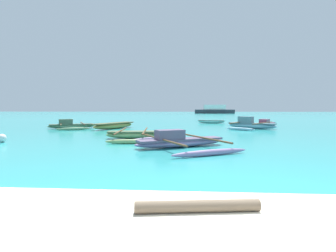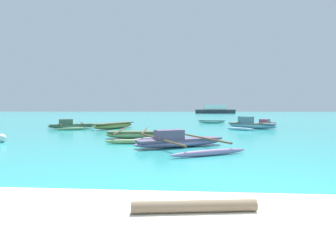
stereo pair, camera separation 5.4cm
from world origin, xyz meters
name	(u,v)px [view 2 (the right image)]	position (x,y,z in m)	size (l,w,h in m)	color
ground_plane	(263,227)	(0.00, 0.00, 0.00)	(240.00, 240.00, 0.00)	teal
moored_boat_0	(114,125)	(-6.34, 15.68, 0.25)	(2.47, 4.04, 0.45)	olive
moored_boat_1	(266,124)	(5.66, 19.19, 0.22)	(2.43, 3.12, 0.62)	#C86895
moored_boat_2	(71,125)	(-9.69, 15.87, 0.23)	(3.83, 4.59, 0.70)	#688E67
moored_boat_3	(179,141)	(-1.28, 6.84, 0.22)	(4.52, 5.19, 0.68)	#9073A4
moored_boat_4	(251,125)	(3.81, 16.66, 0.30)	(4.14, 4.71, 0.90)	#87B7CE
moored_boat_5	(133,135)	(-3.66, 9.52, 0.20)	(2.72, 4.29, 0.43)	#8FAA69
moored_boat_6	(212,121)	(1.54, 23.49, 0.19)	(2.87, 1.29, 0.33)	#91D7D1
mooring_buoy_0	(2,138)	(-9.17, 7.73, 0.18)	(0.37, 0.37, 0.37)	white
driftwood_1	(194,206)	(-0.85, 0.14, 0.20)	(1.67, 0.37, 0.16)	#75604C
distant_ferry	(215,110)	(7.57, 77.38, 1.06)	(11.86, 2.61, 2.61)	#2D333D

